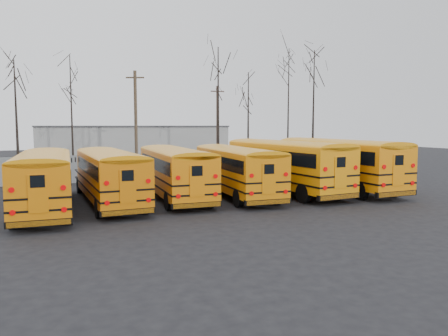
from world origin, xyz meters
name	(u,v)px	position (x,y,z in m)	size (l,w,h in m)	color
ground	(221,204)	(0.00, 0.00, 0.00)	(120.00, 120.00, 0.00)	black
fence	(160,166)	(0.00, 12.00, 1.00)	(40.00, 0.04, 2.00)	gray
distant_building	(132,143)	(2.00, 32.00, 2.00)	(22.00, 8.00, 4.00)	#ABAAA5
bus_a	(44,176)	(-8.61, 1.45, 1.73)	(3.13, 10.70, 2.96)	black
bus_b	(109,172)	(-5.42, 2.23, 1.71)	(2.51, 10.44, 2.91)	black
bus_c	(174,168)	(-1.77, 2.61, 1.73)	(3.13, 10.70, 2.96)	black
bus_d	(235,167)	(1.78, 1.99, 1.74)	(3.31, 10.74, 2.96)	black
bus_e	(283,162)	(5.12, 2.18, 1.92)	(3.35, 11.87, 3.28)	black
bus_f	(336,160)	(8.86, 1.77, 1.95)	(2.77, 11.92, 3.33)	black
utility_pole_left	(136,121)	(-0.84, 16.69, 4.53)	(1.48, 0.75, 8.81)	#4E3D2C
utility_pole_right	(217,125)	(8.10, 19.78, 4.16)	(1.44, 0.25, 8.09)	#483429
tree_2	(16,119)	(-10.17, 17.19, 4.62)	(0.26, 0.26, 9.25)	black
tree_3	(72,116)	(-5.97, 17.96, 4.98)	(0.26, 0.26, 9.96)	black
tree_4	(218,109)	(6.89, 16.70, 5.67)	(0.26, 0.26, 11.33)	black
tree_5	(248,120)	(10.28, 17.22, 4.64)	(0.26, 0.26, 9.27)	black
tree_6	(288,109)	(13.13, 14.50, 5.65)	(0.26, 0.26, 11.30)	black
tree_7	(313,108)	(18.34, 17.88, 6.00)	(0.26, 0.26, 11.99)	black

